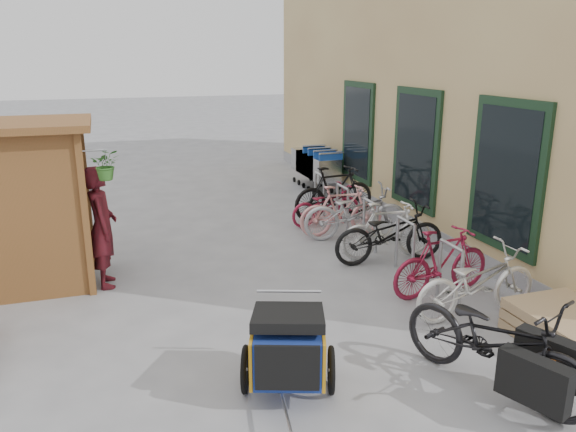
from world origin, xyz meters
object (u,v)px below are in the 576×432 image
object	(u,v)px
person_kiosk	(102,227)
shopping_carts	(315,164)
bike_7	(334,192)
pallet_stack	(569,328)
cargo_bike	(497,342)
bike_6	(326,205)
child_trailer	(288,344)
bike_1	(442,262)
bike_4	(356,212)
bike_2	(390,233)
bike_0	(477,282)
bike_5	(342,211)
kiosk	(9,183)
bike_3	(387,230)

from	to	relation	value
person_kiosk	shopping_carts	bearing A→B (deg)	-49.31
bike_7	pallet_stack	bearing A→B (deg)	177.85
cargo_bike	bike_6	distance (m)	5.90
child_trailer	cargo_bike	distance (m)	2.07
cargo_bike	bike_1	distance (m)	2.36
bike_7	bike_4	bearing A→B (deg)	165.81
bike_6	bike_2	bearing A→B (deg)	175.86
cargo_bike	child_trailer	bearing A→B (deg)	139.97
bike_1	bike_4	distance (m)	2.65
bike_0	bike_1	world-z (taller)	bike_1
pallet_stack	bike_4	distance (m)	4.43
bike_4	cargo_bike	bearing A→B (deg)	-178.64
bike_7	cargo_bike	bearing A→B (deg)	164.26
person_kiosk	bike_2	xyz separation A→B (m)	(4.40, -0.47, -0.40)
person_kiosk	bike_5	world-z (taller)	person_kiosk
person_kiosk	bike_5	bearing A→B (deg)	-78.02
bike_0	bike_5	world-z (taller)	bike_5
pallet_stack	bike_2	distance (m)	3.18
bike_0	bike_4	bearing A→B (deg)	-0.41
kiosk	person_kiosk	size ratio (longest dim) A/B	1.40
person_kiosk	bike_3	bearing A→B (deg)	-95.86
kiosk	cargo_bike	xyz separation A→B (m)	(4.84, -4.37, -1.02)
shopping_carts	bike_7	size ratio (longest dim) A/B	1.13
bike_5	shopping_carts	bearing A→B (deg)	-8.24
person_kiosk	bike_3	xyz separation A→B (m)	(4.45, -0.28, -0.41)
bike_0	bike_5	xyz separation A→B (m)	(-0.30, 3.65, 0.01)
kiosk	person_kiosk	bearing A→B (deg)	-15.12
bike_4	bike_6	size ratio (longest dim) A/B	1.26
bike_0	cargo_bike	bearing A→B (deg)	147.25
cargo_bike	bike_5	bearing A→B (deg)	61.87
kiosk	shopping_carts	size ratio (longest dim) A/B	1.21
shopping_carts	bike_2	distance (m)	5.26
shopping_carts	bike_0	size ratio (longest dim) A/B	1.14
cargo_bike	shopping_carts	bearing A→B (deg)	58.79
bike_3	cargo_bike	bearing A→B (deg)	172.92
bike_2	bike_4	world-z (taller)	bike_4
kiosk	bike_6	size ratio (longest dim) A/B	1.63
bike_7	child_trailer	bearing A→B (deg)	145.26
cargo_bike	bike_0	size ratio (longest dim) A/B	1.20
child_trailer	shopping_carts	bearing A→B (deg)	86.72
cargo_bike	bike_3	size ratio (longest dim) A/B	1.34
kiosk	bike_3	xyz separation A→B (m)	(5.62, -0.60, -1.07)
person_kiosk	bike_4	bearing A→B (deg)	-81.80
pallet_stack	bike_4	bearing A→B (deg)	99.31
bike_4	bike_5	xyz separation A→B (m)	(-0.17, 0.26, -0.02)
bike_2	child_trailer	bearing A→B (deg)	140.59
cargo_bike	person_kiosk	size ratio (longest dim) A/B	1.21
cargo_bike	bike_4	bearing A→B (deg)	59.61
bike_5	bike_7	world-z (taller)	bike_7
bike_4	bike_7	distance (m)	1.38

